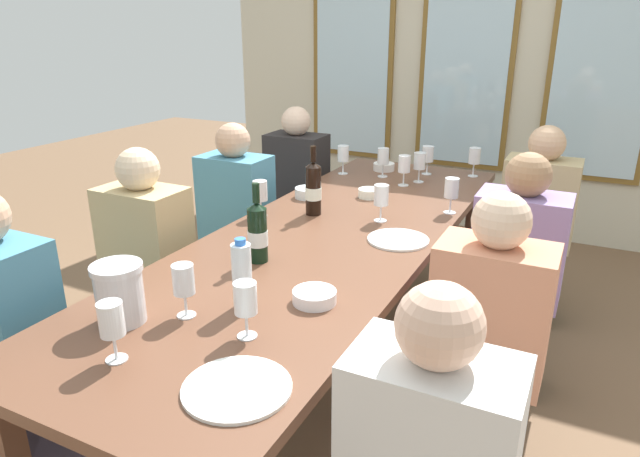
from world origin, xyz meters
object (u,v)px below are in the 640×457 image
Objects in this scene: wine_bottle_0 at (313,188)px; wine_glass_10 at (260,192)px; tasting_bowl_0 at (369,193)px; tasting_bowl_1 at (314,297)px; seated_person_6 at (149,273)px; dining_table at (328,247)px; seated_person_1 at (535,231)px; wine_glass_3 at (428,155)px; white_plate_1 at (398,240)px; wine_glass_5 at (475,157)px; seated_person_3 at (514,282)px; wine_glass_1 at (452,190)px; wine_glass_8 at (420,162)px; seated_person_7 at (486,353)px; white_plate_0 at (237,388)px; wine_glass_6 at (183,281)px; seated_person_2 at (237,226)px; wine_glass_0 at (112,322)px; wine_glass_7 at (343,154)px; seated_person_0 at (297,194)px; wine_glass_9 at (381,196)px; wine_glass_4 at (245,300)px; water_bottle at (242,276)px; seated_person_4 at (8,348)px; metal_pitcher at (119,293)px; tasting_bowl_3 at (384,167)px; wine_glass_11 at (383,157)px; wine_glass_2 at (404,165)px; wine_bottle_1 at (258,232)px.

wine_glass_10 is at bearing -146.75° from wine_bottle_0.
tasting_bowl_1 is (0.28, -1.19, -0.00)m from tasting_bowl_0.
wine_bottle_0 is at bearing 42.30° from seated_person_6.
seated_person_1 reaches higher than dining_table.
wine_glass_3 is at bearing 60.73° from seated_person_6.
wine_glass_3 is at bearing 100.51° from white_plate_1.
wine_glass_5 is 0.16× the size of seated_person_3.
seated_person_6 is (-1.17, -0.84, -0.33)m from wine_glass_1.
seated_person_7 reaches higher than wine_glass_8.
white_plate_0 is 2.12m from wine_glass_8.
wine_bottle_0 is 1.01m from seated_person_3.
seated_person_1 is at bearing -11.30° from wine_glass_3.
wine_glass_6 is 0.16× the size of seated_person_2.
tasting_bowl_1 is 1.07m from seated_person_6.
wine_glass_0 is 1.00× the size of wine_glass_7.
wine_glass_7 is (-0.65, 2.09, 0.12)m from white_plate_0.
seated_person_0 reaches higher than wine_glass_0.
wine_glass_7 is 0.16× the size of seated_person_3.
wine_glass_7 is 0.89m from wine_glass_9.
wine_glass_4 is 0.16× the size of seated_person_7.
wine_glass_8 is at bearing 2.33° from wine_glass_7.
water_bottle is 0.22× the size of seated_person_4.
seated_person_2 reaches higher than metal_pitcher.
white_plate_0 is at bearing -91.79° from wine_glass_5.
seated_person_3 is (0.67, -0.87, -0.34)m from wine_glass_3.
seated_person_1 is 2.59m from seated_person_4.
tasting_bowl_1 is 1.89m from wine_glass_5.
dining_table is 1.29m from seated_person_4.
wine_glass_5 is at bearing 86.54° from tasting_bowl_1.
seated_person_0 is at bearing 153.22° from seated_person_3.
wine_glass_3 is at bearing 85.70° from dining_table.
water_bottle is 1.74m from wine_glass_8.
seated_person_4 is at bearing -104.77° from tasting_bowl_3.
dining_table is 16.31× the size of wine_glass_10.
seated_person_2 is (-0.63, -0.63, -0.34)m from wine_glass_11.
white_plate_0 is 0.25× the size of seated_person_3.
seated_person_1 is at bearing 72.71° from tasting_bowl_1.
wine_glass_4 is (0.39, 0.09, 0.03)m from metal_pitcher.
dining_table is 14.94× the size of metal_pitcher.
wine_glass_4 is 0.16× the size of seated_person_2.
wine_glass_5 is at bearing 78.39° from wine_glass_9.
seated_person_2 is (-0.81, -0.50, -0.33)m from wine_glass_2.
tasting_bowl_1 is at bearing -85.00° from wine_glass_8.
wine_glass_5 is 2.59m from seated_person_4.
wine_bottle_1 is 1.73m from wine_glass_5.
water_bottle reaches higher than wine_glass_5.
seated_person_7 is at bearing -29.04° from wine_bottle_0.
wine_glass_2 is (0.28, 1.87, 0.02)m from metal_pitcher.
wine_glass_8 is at bearing 88.40° from water_bottle.
seated_person_3 is at bearing 90.00° from seated_person_7.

